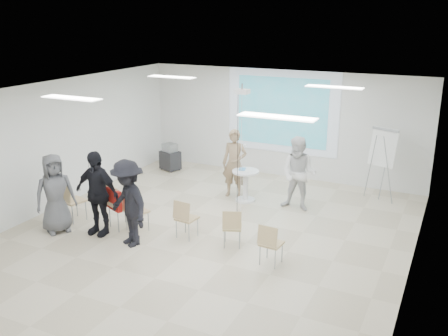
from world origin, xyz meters
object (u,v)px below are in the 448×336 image
at_px(pedestal_table, 245,184).
at_px(chair_left_mid, 117,203).
at_px(chair_far_left, 70,198).
at_px(audience_outer, 55,189).
at_px(chair_left_inner, 134,209).
at_px(chair_right_far, 270,241).
at_px(chair_right_inner, 232,225).
at_px(audience_mid, 128,198).
at_px(av_cart, 170,158).
at_px(laptop, 137,210).
at_px(flipchart_easel, 383,148).
at_px(player_left, 235,159).
at_px(audience_left, 96,187).
at_px(player_right, 299,170).
at_px(chair_center, 185,216).

distance_m(pedestal_table, chair_left_mid, 3.26).
bearing_deg(chair_far_left, audience_outer, -65.20).
relative_size(chair_left_inner, chair_right_far, 1.08).
bearing_deg(chair_right_far, chair_right_inner, 162.49).
bearing_deg(audience_mid, av_cart, 138.19).
bearing_deg(laptop, audience_outer, 48.39).
relative_size(chair_right_far, audience_outer, 0.43).
relative_size(chair_far_left, flipchart_easel, 0.51).
bearing_deg(chair_right_far, av_cart, 143.05).
bearing_deg(chair_right_far, player_left, 129.54).
relative_size(player_left, audience_left, 0.95).
distance_m(chair_far_left, audience_left, 1.10).
bearing_deg(chair_right_inner, pedestal_table, 85.94).
distance_m(chair_left_mid, audience_left, 0.62).
height_order(pedestal_table, audience_mid, audience_mid).
height_order(player_left, chair_right_far, player_left).
distance_m(chair_far_left, av_cart, 4.25).
height_order(player_right, audience_mid, audience_mid).
height_order(chair_right_far, flipchart_easel, flipchart_easel).
relative_size(chair_center, audience_mid, 0.42).
bearing_deg(audience_mid, audience_left, -164.36).
distance_m(audience_left, flipchart_easel, 6.78).
relative_size(player_right, chair_center, 2.33).
height_order(chair_right_inner, flipchart_easel, flipchart_easel).
height_order(chair_far_left, flipchart_easel, flipchart_easel).
height_order(player_left, audience_mid, audience_mid).
height_order(chair_left_mid, chair_left_inner, chair_left_mid).
relative_size(player_left, chair_right_inner, 2.47).
xyz_separation_m(chair_right_far, av_cart, (-4.75, 4.24, -0.12)).
bearing_deg(audience_left, audience_mid, -9.36).
distance_m(chair_far_left, laptop, 1.63).
height_order(chair_left_inner, chair_right_inner, chair_left_inner).
distance_m(chair_right_inner, audience_left, 2.93).
xyz_separation_m(chair_left_inner, audience_outer, (-1.48, -0.69, 0.43)).
relative_size(chair_far_left, laptop, 2.87).
height_order(player_right, chair_left_inner, player_right).
bearing_deg(chair_left_mid, chair_center, 30.81).
bearing_deg(audience_left, flipchart_easel, 43.14).
bearing_deg(av_cart, chair_left_inner, -49.60).
distance_m(player_right, chair_right_far, 2.95).
bearing_deg(chair_right_far, audience_left, -171.53).
bearing_deg(pedestal_table, chair_far_left, -136.42).
height_order(player_left, chair_left_mid, player_left).
relative_size(audience_outer, av_cart, 2.40).
bearing_deg(chair_left_mid, pedestal_table, 79.90).
height_order(player_left, audience_outer, player_left).
bearing_deg(chair_left_mid, chair_right_inner, 29.31).
bearing_deg(av_cart, chair_right_far, -23.11).
height_order(player_right, flipchart_easel, player_right).
bearing_deg(chair_far_left, laptop, 22.68).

